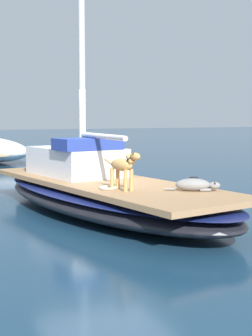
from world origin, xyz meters
TOP-DOWN VIEW (x-y plane):
  - ground_plane at (0.00, 0.00)m, footprint 120.00×120.00m
  - sailboat_main at (0.00, 0.00)m, footprint 3.71×7.56m
  - cabin_house at (-0.20, 1.10)m, footprint 1.76×2.43m
  - dog_tan at (-0.21, -1.36)m, footprint 0.37×0.92m
  - dog_grey at (0.89, -1.93)m, footprint 0.87×0.54m
  - deck_winch at (1.02, -1.67)m, footprint 0.16×0.16m
  - coiled_rope at (-0.39, -1.08)m, footprint 0.32×0.32m

SIDE VIEW (x-z plane):
  - ground_plane at x=0.00m, z-range 0.00..0.00m
  - sailboat_main at x=0.00m, z-range 0.01..0.67m
  - coiled_rope at x=-0.39m, z-range 0.66..0.70m
  - deck_winch at x=1.02m, z-range 0.65..0.86m
  - dog_grey at x=0.89m, z-range 0.66..0.88m
  - cabin_house at x=-0.20m, z-range 0.59..1.43m
  - dog_tan at x=-0.21m, z-range 0.73..1.43m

